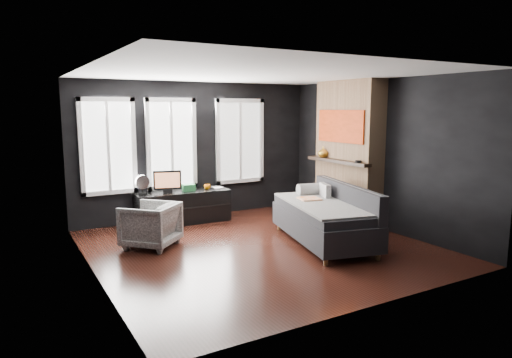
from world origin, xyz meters
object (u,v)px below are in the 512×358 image
armchair (151,223)px  mug (207,186)px  sofa (324,214)px  book (213,182)px  monitor (167,180)px  media_console (183,207)px  mantel_vase (323,152)px

armchair → mug: (1.50, 1.17, 0.29)m
sofa → book: 2.59m
armchair → monitor: monitor is taller
media_console → book: 0.78m
armchair → monitor: size_ratio=1.47×
sofa → media_console: 2.85m
media_console → monitor: bearing=177.8°
monitor → mantel_vase: (2.82, -1.08, 0.48)m
sofa → armchair: size_ratio=2.86×
sofa → monitor: size_ratio=4.22×
media_console → mug: 0.62m
sofa → book: bearing=123.1°
sofa → media_console: size_ratio=1.25×
monitor → mantel_vase: 3.06m
mantel_vase → book: bearing=150.2°
mug → monitor: bearing=175.5°
monitor → book: 0.94m
armchair → sofa: bearing=110.7°
monitor → book: size_ratio=2.18×
media_console → book: size_ratio=7.36×
media_console → mantel_vase: 2.93m
armchair → mantel_vase: (3.53, 0.15, 0.94)m
armchair → monitor: 1.50m
media_console → monitor: (-0.29, 0.02, 0.54)m
armchair → media_console: bearing=-173.2°
mantel_vase → mug: bearing=153.3°
media_console → mantel_vase: bearing=-20.6°
sofa → mantel_vase: bearing=66.5°
armchair → monitor: bearing=-163.7°
media_console → armchair: bearing=-127.4°
monitor → mug: size_ratio=4.33×
monitor → mantel_vase: mantel_vase is taller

